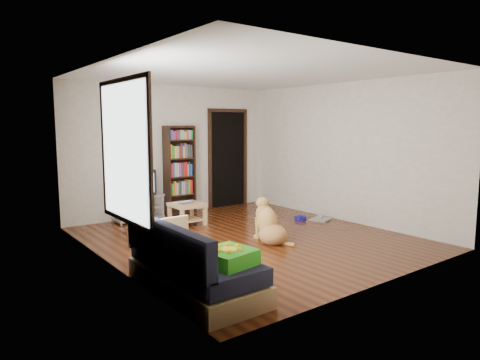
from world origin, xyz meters
TOP-DOWN VIEW (x-y plane):
  - ground at (0.00, 0.00)m, footprint 5.00×5.00m
  - ceiling at (0.00, 0.00)m, footprint 5.00×5.00m
  - wall_back at (0.00, 2.50)m, footprint 4.50×0.00m
  - wall_front at (0.00, -2.50)m, footprint 4.50×0.00m
  - wall_left at (-2.25, 0.00)m, footprint 0.00×5.00m
  - wall_right at (2.25, 0.00)m, footprint 0.00×5.00m
  - green_cushion at (-1.75, -1.92)m, footprint 0.53×0.53m
  - laptop at (-0.32, 1.37)m, footprint 0.39×0.29m
  - dog_bowl at (1.62, 0.45)m, footprint 0.22×0.22m
  - grey_rag at (1.92, 0.20)m, footprint 0.48×0.44m
  - window at (-2.23, -0.50)m, footprint 0.03×1.46m
  - doorway at (1.35, 2.48)m, footprint 1.03×0.05m
  - tv_stand at (-0.90, 2.25)m, footprint 0.90×0.45m
  - crt_tv at (-0.90, 2.27)m, footprint 0.55×0.52m
  - bookshelf at (0.05, 2.34)m, footprint 0.60×0.30m
  - sofa at (-1.87, -1.38)m, footprint 0.80×1.80m
  - coffee_table at (-0.32, 1.40)m, footprint 0.55×0.55m
  - dog at (0.12, -0.36)m, footprint 0.51×0.87m

SIDE VIEW (x-z plane):
  - ground at x=0.00m, z-range 0.00..0.00m
  - grey_rag at x=1.92m, z-range 0.00..0.03m
  - dog_bowl at x=1.62m, z-range 0.00..0.08m
  - dog at x=0.12m, z-range -0.09..0.61m
  - sofa at x=-1.87m, z-range -0.14..0.66m
  - tv_stand at x=-0.90m, z-range 0.02..0.52m
  - coffee_table at x=-0.32m, z-range 0.08..0.48m
  - laptop at x=-0.32m, z-range 0.40..0.43m
  - green_cushion at x=-1.75m, z-range 0.42..0.57m
  - crt_tv at x=-0.90m, z-range 0.45..1.03m
  - bookshelf at x=0.05m, z-range 0.10..1.90m
  - doorway at x=1.35m, z-range 0.03..2.21m
  - wall_back at x=0.00m, z-range -0.95..3.55m
  - wall_front at x=0.00m, z-range -0.95..3.55m
  - wall_left at x=-2.25m, z-range -1.20..3.80m
  - wall_right at x=2.25m, z-range -1.20..3.80m
  - window at x=-2.23m, z-range 0.65..2.35m
  - ceiling at x=0.00m, z-range 2.60..2.60m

